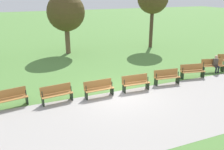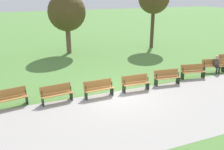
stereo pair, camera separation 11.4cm
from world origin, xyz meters
TOP-DOWN VIEW (x-y plane):
  - ground_plane at (0.00, 0.00)m, footprint 120.00×120.00m
  - path_paving at (0.00, 2.46)m, footprint 38.78×5.58m
  - bench_2 at (-7.75, -1.03)m, footprint 1.68×0.85m
  - bench_3 at (-5.56, -0.56)m, footprint 1.67×0.75m
  - bench_4 at (-3.35, -0.24)m, footprint 1.65×0.64m
  - bench_5 at (-1.12, -0.09)m, footprint 1.63×0.53m
  - bench_6 at (1.12, -0.09)m, footprint 1.63×0.53m
  - bench_7 at (3.35, -0.24)m, footprint 1.65×0.64m
  - bench_8 at (5.56, -0.56)m, footprint 1.67×0.75m
  - person_seated at (-7.85, -0.85)m, footprint 0.42×0.57m
  - tree_1 at (0.60, -10.12)m, footprint 3.32×3.32m

SIDE VIEW (x-z plane):
  - ground_plane at x=0.00m, z-range 0.00..0.00m
  - path_paving at x=0.00m, z-range 0.00..0.01m
  - bench_2 at x=-7.75m, z-range 0.02..0.91m
  - bench_3 at x=-5.56m, z-range 0.02..0.91m
  - bench_4 at x=-3.35m, z-range 0.02..0.91m
  - bench_5 at x=-1.12m, z-range 0.02..0.91m
  - bench_6 at x=1.12m, z-range 0.02..0.91m
  - bench_7 at x=3.35m, z-range 0.02..0.91m
  - bench_8 at x=5.56m, z-range 0.02..0.91m
  - person_seated at x=-7.85m, z-range 0.04..1.24m
  - tree_1 at x=0.60m, z-range 0.98..6.31m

